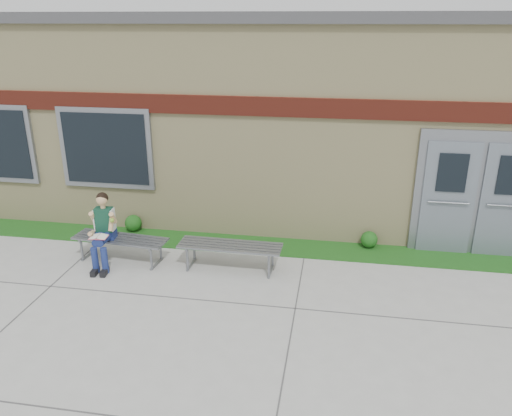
# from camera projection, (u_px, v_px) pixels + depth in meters

# --- Properties ---
(ground) EXTENTS (80.00, 80.00, 0.00)m
(ground) POSITION_uv_depth(u_px,v_px,m) (223.00, 321.00, 7.19)
(ground) COLOR #9E9E99
(ground) RESTS_ON ground
(grass_strip) EXTENTS (16.00, 0.80, 0.02)m
(grass_strip) POSITION_uv_depth(u_px,v_px,m) (254.00, 245.00, 9.59)
(grass_strip) COLOR #124612
(grass_strip) RESTS_ON ground
(school_building) EXTENTS (16.20, 6.22, 4.20)m
(school_building) POSITION_uv_depth(u_px,v_px,m) (277.00, 107.00, 11.96)
(school_building) COLOR beige
(school_building) RESTS_ON ground
(bench_left) EXTENTS (1.74, 0.64, 0.44)m
(bench_left) POSITION_uv_depth(u_px,v_px,m) (121.00, 243.00, 8.89)
(bench_left) COLOR slate
(bench_left) RESTS_ON ground
(bench_right) EXTENTS (1.78, 0.52, 0.46)m
(bench_right) POSITION_uv_depth(u_px,v_px,m) (230.00, 250.00, 8.57)
(bench_right) COLOR slate
(bench_right) RESTS_ON ground
(girl) EXTENTS (0.48, 0.79, 1.30)m
(girl) POSITION_uv_depth(u_px,v_px,m) (103.00, 229.00, 8.62)
(girl) COLOR navy
(girl) RESTS_ON ground
(shrub_mid) EXTENTS (0.34, 0.34, 0.34)m
(shrub_mid) POSITION_uv_depth(u_px,v_px,m) (133.00, 223.00, 10.15)
(shrub_mid) COLOR #124612
(shrub_mid) RESTS_ON grass_strip
(shrub_east) EXTENTS (0.32, 0.32, 0.32)m
(shrub_east) POSITION_uv_depth(u_px,v_px,m) (369.00, 239.00, 9.42)
(shrub_east) COLOR #124612
(shrub_east) RESTS_ON grass_strip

